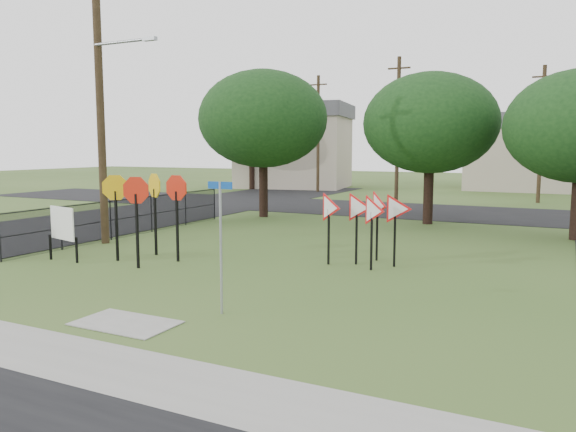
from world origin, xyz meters
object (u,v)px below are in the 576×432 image
object	(u,v)px
stop_sign_cluster	(146,197)
info_board	(62,225)
yield_sign_cluster	(366,211)
street_name_sign	(221,238)

from	to	relation	value
stop_sign_cluster	info_board	size ratio (longest dim) A/B	1.59
stop_sign_cluster	yield_sign_cluster	bearing A→B (deg)	21.39
info_board	stop_sign_cluster	bearing A→B (deg)	26.93
yield_sign_cluster	stop_sign_cluster	bearing A→B (deg)	-158.61
yield_sign_cluster	info_board	size ratio (longest dim) A/B	1.65
yield_sign_cluster	info_board	distance (m)	9.17
street_name_sign	stop_sign_cluster	world-z (taller)	street_name_sign
street_name_sign	info_board	size ratio (longest dim) A/B	1.65
stop_sign_cluster	info_board	xyz separation A→B (m)	(-2.29, -1.16, -0.85)
yield_sign_cluster	info_board	bearing A→B (deg)	-157.06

